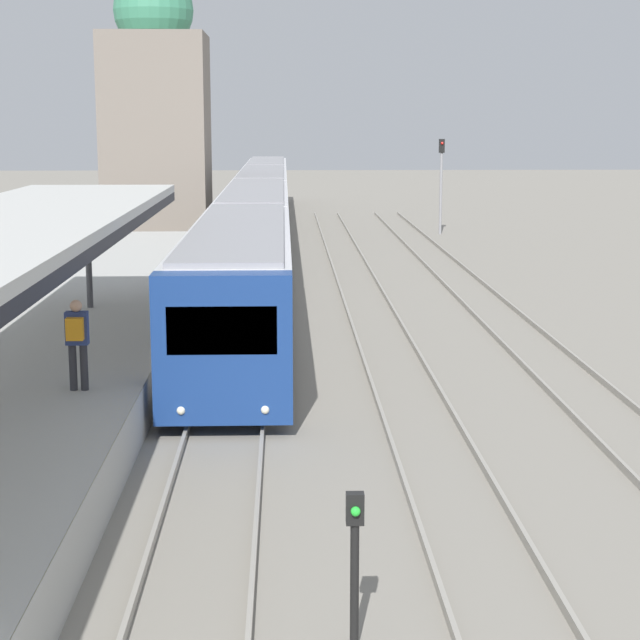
% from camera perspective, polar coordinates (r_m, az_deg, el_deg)
% --- Properties ---
extents(person_on_platform, '(0.40, 0.40, 1.66)m').
position_cam_1_polar(person_on_platform, '(19.70, -12.84, -0.91)').
color(person_on_platform, '#2D2D33').
rests_on(person_on_platform, station_platform).
extents(train_near, '(2.61, 60.69, 3.20)m').
position_cam_1_polar(train_near, '(49.70, -3.26, 5.91)').
color(train_near, navy).
rests_on(train_near, ground_plane).
extents(signal_post_near, '(0.20, 0.22, 1.82)m').
position_cam_1_polar(signal_post_near, '(12.15, 1.87, -12.27)').
color(signal_post_near, black).
rests_on(signal_post_near, ground_plane).
extents(signal_mast_far, '(0.28, 0.29, 4.89)m').
position_cam_1_polar(signal_mast_far, '(55.81, 6.48, 7.72)').
color(signal_mast_far, gray).
rests_on(signal_mast_far, ground_plane).
extents(distant_domed_building, '(4.96, 4.96, 12.88)m').
position_cam_1_polar(distant_domed_building, '(53.26, -8.73, 10.75)').
color(distant_domed_building, slate).
rests_on(distant_domed_building, ground_plane).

